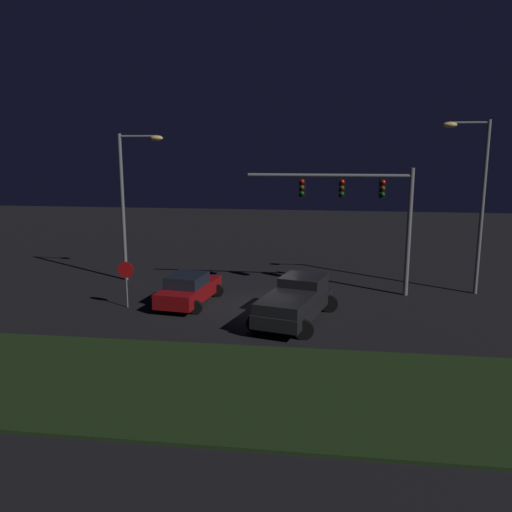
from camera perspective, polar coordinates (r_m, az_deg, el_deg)
name	(u,v)px	position (r m, az deg, el deg)	size (l,w,h in m)	color
ground_plane	(270,306)	(25.72, 1.48, -5.38)	(80.00, 80.00, 0.00)	black
grass_median	(239,387)	(17.36, -1.84, -13.85)	(25.23, 7.01, 0.10)	black
pickup_truck	(296,299)	(23.41, 4.32, -4.58)	(3.79, 5.73, 1.80)	black
car_sedan	(189,289)	(26.08, -7.21, -3.54)	(2.87, 4.61, 1.51)	maroon
traffic_signal_gantry	(361,200)	(27.50, 11.16, 5.93)	(8.32, 0.56, 6.50)	slate
street_lamp_left	(131,190)	(30.59, -13.28, 6.91)	(2.56, 0.44, 8.23)	slate
street_lamp_right	(475,188)	(29.16, 22.41, 6.72)	(2.31, 0.44, 8.83)	slate
stop_sign	(126,276)	(25.83, -13.75, -2.05)	(0.76, 0.08, 2.23)	slate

